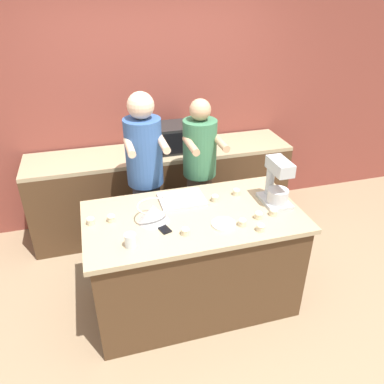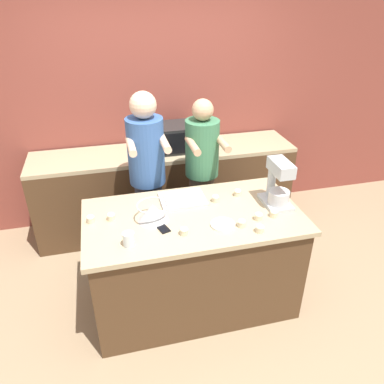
{
  "view_description": "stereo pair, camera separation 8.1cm",
  "coord_description": "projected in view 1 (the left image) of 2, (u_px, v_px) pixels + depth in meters",
  "views": [
    {
      "loc": [
        -0.69,
        -2.37,
        2.5
      ],
      "look_at": [
        0.0,
        0.05,
        1.08
      ],
      "focal_mm": 35.0,
      "sensor_mm": 36.0,
      "label": 1
    },
    {
      "loc": [
        -0.61,
        -2.39,
        2.5
      ],
      "look_at": [
        0.0,
        0.05,
        1.08
      ],
      "focal_mm": 35.0,
      "sensor_mm": 36.0,
      "label": 2
    }
  ],
  "objects": [
    {
      "name": "drinking_glass",
      "position": [
        130.0,
        241.0,
        2.55
      ],
      "size": [
        0.08,
        0.08,
        0.1
      ],
      "color": "silver",
      "rests_on": "island_counter"
    },
    {
      "name": "cupcake_5",
      "position": [
        236.0,
        192.0,
        3.19
      ],
      "size": [
        0.06,
        0.06,
        0.06
      ],
      "color": "beige",
      "rests_on": "island_counter"
    },
    {
      "name": "island_counter",
      "position": [
        193.0,
        260.0,
        3.15
      ],
      "size": [
        1.71,
        0.91,
        0.9
      ],
      "color": "#4C331E",
      "rests_on": "ground_plane"
    },
    {
      "name": "cupcake_2",
      "position": [
        258.0,
        215.0,
        2.87
      ],
      "size": [
        0.06,
        0.06,
        0.06
      ],
      "color": "beige",
      "rests_on": "island_counter"
    },
    {
      "name": "back_counter",
      "position": [
        163.0,
        189.0,
        4.2
      ],
      "size": [
        2.8,
        0.6,
        0.93
      ],
      "color": "#4C331E",
      "rests_on": "ground_plane"
    },
    {
      "name": "cupcake_7",
      "position": [
        242.0,
        222.0,
        2.79
      ],
      "size": [
        0.06,
        0.06,
        0.06
      ],
      "color": "beige",
      "rests_on": "island_counter"
    },
    {
      "name": "stand_mixer",
      "position": [
        277.0,
        184.0,
        3.0
      ],
      "size": [
        0.2,
        0.3,
        0.39
      ],
      "color": "#B2B7BC",
      "rests_on": "island_counter"
    },
    {
      "name": "cupcake_1",
      "position": [
        215.0,
        198.0,
        3.1
      ],
      "size": [
        0.06,
        0.06,
        0.06
      ],
      "color": "beige",
      "rests_on": "island_counter"
    },
    {
      "name": "cupcake_3",
      "position": [
        185.0,
        231.0,
        2.68
      ],
      "size": [
        0.06,
        0.06,
        0.06
      ],
      "color": "beige",
      "rests_on": "island_counter"
    },
    {
      "name": "ground_plane",
      "position": [
        193.0,
        299.0,
        3.37
      ],
      "size": [
        16.0,
        16.0,
        0.0
      ],
      "primitive_type": "plane",
      "color": "#937A5B"
    },
    {
      "name": "cupcake_8",
      "position": [
        261.0,
        227.0,
        2.73
      ],
      "size": [
        0.06,
        0.06,
        0.06
      ],
      "color": "beige",
      "rests_on": "island_counter"
    },
    {
      "name": "cupcake_0",
      "position": [
        273.0,
        212.0,
        2.91
      ],
      "size": [
        0.06,
        0.06,
        0.06
      ],
      "color": "beige",
      "rests_on": "island_counter"
    },
    {
      "name": "small_plate",
      "position": [
        224.0,
        224.0,
        2.8
      ],
      "size": [
        0.18,
        0.18,
        0.02
      ],
      "color": "white",
      "rests_on": "island_counter"
    },
    {
      "name": "cupcake_6",
      "position": [
        111.0,
        218.0,
        2.83
      ],
      "size": [
        0.06,
        0.06,
        0.06
      ],
      "color": "beige",
      "rests_on": "island_counter"
    },
    {
      "name": "cupcake_4",
      "position": [
        90.0,
        220.0,
        2.8
      ],
      "size": [
        0.06,
        0.06,
        0.06
      ],
      "color": "beige",
      "rests_on": "island_counter"
    },
    {
      "name": "mixing_bowl",
      "position": [
        153.0,
        213.0,
        2.82
      ],
      "size": [
        0.24,
        0.24,
        0.14
      ],
      "color": "#BCBCC1",
      "rests_on": "island_counter"
    },
    {
      "name": "person_right",
      "position": [
        200.0,
        178.0,
        3.58
      ],
      "size": [
        0.33,
        0.5,
        1.62
      ],
      "color": "brown",
      "rests_on": "ground_plane"
    },
    {
      "name": "person_left",
      "position": [
        146.0,
        180.0,
        3.43
      ],
      "size": [
        0.34,
        0.5,
        1.72
      ],
      "color": "#33384C",
      "rests_on": "ground_plane"
    },
    {
      "name": "microwave_oven",
      "position": [
        174.0,
        137.0,
        3.93
      ],
      "size": [
        0.44,
        0.37,
        0.27
      ],
      "color": "black",
      "rests_on": "back_counter"
    },
    {
      "name": "back_wall",
      "position": [
        153.0,
        103.0,
        4.06
      ],
      "size": [
        10.0,
        0.06,
        2.7
      ],
      "color": "brown",
      "rests_on": "ground_plane"
    },
    {
      "name": "cell_phone",
      "position": [
        163.0,
        228.0,
        2.76
      ],
      "size": [
        0.11,
        0.16,
        0.01
      ],
      "color": "black",
      "rests_on": "island_counter"
    },
    {
      "name": "baking_tray",
      "position": [
        182.0,
        199.0,
        3.11
      ],
      "size": [
        0.37,
        0.29,
        0.04
      ],
      "color": "#BCBCC1",
      "rests_on": "island_counter"
    }
  ]
}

